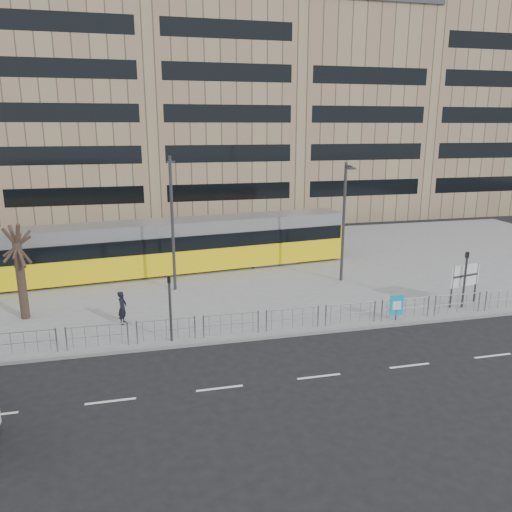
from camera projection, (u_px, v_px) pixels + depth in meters
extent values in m
plane|color=black|center=(248.00, 341.00, 23.17)|extent=(120.00, 120.00, 0.00)
cube|color=slate|center=(211.00, 269.00, 34.45)|extent=(64.00, 24.00, 0.15)
cube|color=gray|center=(248.00, 339.00, 23.20)|extent=(64.00, 0.25, 0.17)
cube|color=#927F5E|center=(78.00, 113.00, 50.18)|extent=(14.00, 16.00, 22.00)
cube|color=#927F5E|center=(215.00, 104.00, 53.06)|extent=(14.00, 16.00, 24.00)
cube|color=#927F5E|center=(338.00, 119.00, 56.57)|extent=(14.00, 16.00, 21.00)
cube|color=#38383D|center=(342.00, 12.00, 53.78)|extent=(14.40, 16.40, 1.20)
cube|color=#927F5E|center=(448.00, 110.00, 59.45)|extent=(14.00, 16.00, 23.00)
cylinder|color=gray|center=(287.00, 309.00, 23.79)|extent=(32.00, 0.05, 0.05)
cylinder|color=gray|center=(287.00, 319.00, 23.92)|extent=(32.00, 0.04, 0.04)
cube|color=white|center=(295.00, 379.00, 19.63)|extent=(62.00, 0.12, 0.01)
cube|color=yellow|center=(134.00, 260.00, 32.64)|extent=(29.68, 6.35, 1.69)
cube|color=black|center=(132.00, 243.00, 32.35)|extent=(29.26, 6.34, 0.95)
cube|color=#9F9FA4|center=(132.00, 230.00, 32.12)|extent=(29.65, 6.13, 0.84)
cube|color=yellow|center=(326.00, 234.00, 37.22)|extent=(1.54, 2.51, 2.74)
cylinder|color=#2D2D30|center=(133.00, 249.00, 32.44)|extent=(2.80, 2.80, 3.17)
cube|color=#2D2D30|center=(268.00, 258.00, 36.02)|extent=(3.46, 3.02, 0.53)
cylinder|color=#2D2D30|center=(452.00, 287.00, 26.70)|extent=(0.10, 0.10, 2.29)
cylinder|color=#2D2D30|center=(476.00, 283.00, 27.46)|extent=(0.10, 0.10, 2.29)
cube|color=white|center=(465.00, 276.00, 26.94)|extent=(1.96, 0.51, 1.20)
cylinder|color=#2D2D30|center=(396.00, 314.00, 25.16)|extent=(0.06, 0.06, 0.71)
cube|color=#0E9EC9|center=(397.00, 305.00, 25.04)|extent=(0.71, 0.10, 1.06)
cube|color=white|center=(397.00, 305.00, 25.02)|extent=(0.44, 0.04, 0.44)
imported|color=black|center=(122.00, 308.00, 24.60)|extent=(0.58, 0.71, 1.68)
cylinder|color=#2D2D30|center=(170.00, 310.00, 22.45)|extent=(0.12, 0.12, 3.00)
imported|color=#2D2D30|center=(169.00, 287.00, 22.17)|extent=(0.19, 0.22, 1.00)
cylinder|color=#2D2D30|center=(465.00, 281.00, 26.67)|extent=(0.12, 0.12, 3.00)
imported|color=#2D2D30|center=(467.00, 261.00, 26.39)|extent=(0.18, 0.21, 1.00)
cylinder|color=#2D2D30|center=(172.00, 225.00, 29.00)|extent=(0.18, 0.18, 7.91)
cylinder|color=#2D2D30|center=(170.00, 160.00, 27.68)|extent=(0.14, 0.90, 0.14)
cube|color=#2D2D30|center=(171.00, 162.00, 27.28)|extent=(0.45, 0.20, 0.12)
cylinder|color=#2D2D30|center=(343.00, 223.00, 30.89)|extent=(0.18, 0.18, 7.41)
cylinder|color=#2D2D30|center=(349.00, 166.00, 29.63)|extent=(0.14, 0.90, 0.14)
cube|color=#2D2D30|center=(352.00, 169.00, 29.23)|extent=(0.45, 0.20, 0.12)
cylinder|color=black|center=(21.00, 281.00, 25.02)|extent=(0.44, 0.44, 3.98)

